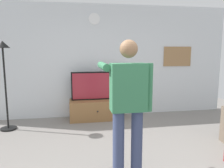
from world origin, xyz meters
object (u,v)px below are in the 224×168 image
Objects in this scene: tv_stand at (97,109)px; floor_lamp at (4,67)px; wall_clock at (94,19)px; framed_picture at (177,56)px; television at (96,86)px; person_standing_nearer_lamp at (128,103)px.

floor_lamp is at bearing -168.90° from tv_stand.
framed_picture is at bearing 0.13° from wall_clock.
television is 1.57× the size of framed_picture.
tv_stand is at bearing 11.10° from floor_lamp.
floor_lamp reaches higher than person_standing_nearer_lamp.
framed_picture is (2.13, 0.00, -0.89)m from wall_clock.
framed_picture is (2.13, 0.25, 0.66)m from television.
floor_lamp reaches higher than tv_stand.
tv_stand is 2.64m from person_standing_nearer_lamp.
framed_picture is (2.13, 0.30, 1.23)m from tv_stand.
floor_lamp is 1.04× the size of person_standing_nearer_lamp.
tv_stand is at bearing -90.00° from wall_clock.
framed_picture reaches higher than tv_stand.
wall_clock is (0.00, 0.24, 1.55)m from television.
person_standing_nearer_lamp reaches higher than tv_stand.
tv_stand is at bearing -90.00° from television.
floor_lamp is at bearing -167.53° from television.
floor_lamp is at bearing -170.60° from framed_picture.
wall_clock reaches higher than framed_picture.
wall_clock is 0.36× the size of framed_picture.
television is 2.24m from framed_picture.
wall_clock is at bearing 90.00° from tv_stand.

